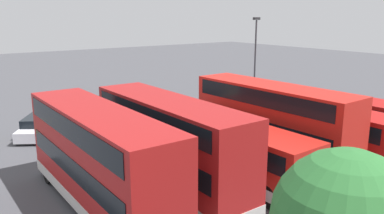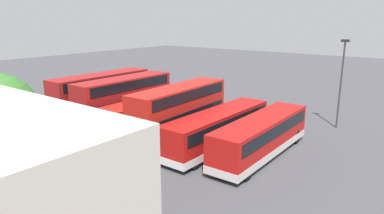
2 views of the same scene
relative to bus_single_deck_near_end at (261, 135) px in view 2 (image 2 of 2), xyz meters
name	(u,v)px [view 2 (image 2 of 2)]	position (x,y,z in m)	size (l,w,h in m)	color
ground_plane	(222,112)	(9.16, -8.98, -1.62)	(140.00, 140.00, 0.00)	#47474C
bus_single_deck_near_end	(261,135)	(0.00, 0.00, 0.00)	(2.68, 11.44, 2.95)	#B71411
bus_single_deck_second	(218,128)	(3.55, 0.47, 0.00)	(2.77, 11.79, 2.95)	#B71411
bus_double_decker_third	(179,111)	(7.42, 0.58, 0.82)	(2.94, 10.69, 4.55)	red
bus_single_deck_fourth	(147,114)	(10.99, 0.94, 0.00)	(2.77, 10.44, 2.95)	red
bus_double_decker_fifth	(125,99)	(14.52, 0.38, 0.82)	(2.62, 10.63, 4.55)	#A51919
bus_double_decker_sixth	(102,94)	(18.12, 0.29, 0.83)	(2.66, 11.18, 4.55)	#A51919
car_hatchback_silver	(184,91)	(17.39, -12.45, -0.92)	(4.00, 4.82, 1.43)	silver
lamp_post_tall	(341,77)	(-2.55, -10.77, 3.20)	(0.70, 0.30, 8.27)	#38383D
waste_bin_yellow	(168,89)	(21.05, -13.43, -1.15)	(0.60, 0.60, 0.95)	yellow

